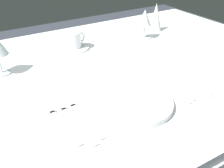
% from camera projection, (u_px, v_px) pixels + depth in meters
% --- Properties ---
extents(dining_table, '(1.80, 1.11, 0.74)m').
position_uv_depth(dining_table, '(98.00, 90.00, 1.12)').
color(dining_table, white).
rests_on(dining_table, ground).
extents(dinner_plate, '(0.25, 0.25, 0.02)m').
position_uv_depth(dinner_plate, '(132.00, 103.00, 0.87)').
color(dinner_plate, white).
rests_on(dinner_plate, dining_table).
extents(fork_outer, '(0.02, 0.22, 0.00)m').
position_uv_depth(fork_outer, '(82.00, 116.00, 0.83)').
color(fork_outer, beige).
rests_on(fork_outer, dining_table).
extents(fork_inner, '(0.03, 0.23, 0.00)m').
position_uv_depth(fork_inner, '(74.00, 121.00, 0.81)').
color(fork_inner, beige).
rests_on(fork_inner, dining_table).
extents(fork_salad, '(0.03, 0.21, 0.00)m').
position_uv_depth(fork_salad, '(61.00, 122.00, 0.80)').
color(fork_salad, beige).
rests_on(fork_salad, dining_table).
extents(dinner_knife, '(0.03, 0.22, 0.00)m').
position_uv_depth(dinner_knife, '(167.00, 90.00, 0.96)').
color(dinner_knife, beige).
rests_on(dinner_knife, dining_table).
extents(spoon_soup, '(0.03, 0.21, 0.01)m').
position_uv_depth(spoon_soup, '(166.00, 84.00, 1.00)').
color(spoon_soup, beige).
rests_on(spoon_soup, dining_table).
extents(spoon_dessert, '(0.03, 0.21, 0.01)m').
position_uv_depth(spoon_dessert, '(173.00, 81.00, 1.01)').
color(spoon_dessert, beige).
rests_on(spoon_dessert, dining_table).
extents(spoon_tea, '(0.03, 0.23, 0.01)m').
position_uv_depth(spoon_tea, '(180.00, 79.00, 1.03)').
color(spoon_tea, beige).
rests_on(spoon_tea, dining_table).
extents(saucer_left, '(0.14, 0.14, 0.01)m').
position_uv_depth(saucer_left, '(73.00, 48.00, 1.28)').
color(saucer_left, white).
rests_on(saucer_left, dining_table).
extents(coffee_cup_left, '(0.10, 0.08, 0.07)m').
position_uv_depth(coffee_cup_left, '(73.00, 39.00, 1.26)').
color(coffee_cup_left, white).
rests_on(coffee_cup_left, saucer_left).
extents(wine_glass_centre, '(0.07, 0.07, 0.14)m').
position_uv_depth(wine_glass_centre, '(145.00, 19.00, 1.36)').
color(wine_glass_centre, silver).
rests_on(wine_glass_centre, dining_table).
extents(napkin_folded, '(0.07, 0.07, 0.14)m').
position_uv_depth(napkin_folded, '(156.00, 17.00, 1.47)').
color(napkin_folded, white).
rests_on(napkin_folded, dining_table).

